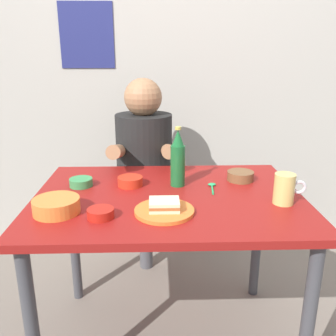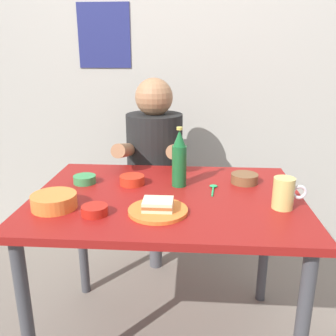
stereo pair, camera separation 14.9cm
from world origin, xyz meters
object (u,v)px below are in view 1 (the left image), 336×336
object	(u,v)px
beer_mug	(285,189)
stool	(145,216)
dining_table	(168,215)
sandwich	(164,205)
person_seated	(144,150)
condiment_bowl_brown	(240,175)
plate_orange	(164,211)
beer_bottle	(178,159)

from	to	relation	value
beer_mug	stool	bearing A→B (deg)	127.59
dining_table	sandwich	bearing A→B (deg)	-96.75
sandwich	beer_mug	size ratio (longest dim) A/B	0.87
stool	person_seated	xyz separation A→B (m)	(0.00, -0.01, 0.42)
stool	beer_mug	size ratio (longest dim) A/B	3.57
beer_mug	condiment_bowl_brown	bearing A→B (deg)	112.04
plate_orange	dining_table	bearing A→B (deg)	83.25
condiment_bowl_brown	sandwich	bearing A→B (deg)	-136.06
plate_orange	condiment_bowl_brown	world-z (taller)	condiment_bowl_brown
person_seated	sandwich	xyz separation A→B (m)	(0.10, -0.79, 0.01)
dining_table	plate_orange	xyz separation A→B (m)	(-0.02, -0.18, 0.10)
dining_table	condiment_bowl_brown	size ratio (longest dim) A/B	9.17
person_seated	plate_orange	world-z (taller)	person_seated
sandwich	beer_bottle	bearing A→B (deg)	77.22
dining_table	sandwich	size ratio (longest dim) A/B	10.00
condiment_bowl_brown	beer_bottle	bearing A→B (deg)	-169.16
beer_mug	condiment_bowl_brown	distance (m)	0.29
stool	sandwich	xyz separation A→B (m)	(0.10, -0.81, 0.42)
person_seated	beer_mug	size ratio (longest dim) A/B	5.71
dining_table	condiment_bowl_brown	world-z (taller)	condiment_bowl_brown
dining_table	beer_mug	xyz separation A→B (m)	(0.45, -0.10, 0.15)
plate_orange	beer_mug	world-z (taller)	beer_mug
plate_orange	beer_mug	xyz separation A→B (m)	(0.47, 0.07, 0.05)
dining_table	beer_bottle	xyz separation A→B (m)	(0.04, 0.11, 0.21)
stool	beer_mug	xyz separation A→B (m)	(0.56, -0.73, 0.45)
sandwich	condiment_bowl_brown	world-z (taller)	sandwich
sandwich	beer_bottle	size ratio (longest dim) A/B	0.42
stool	beer_bottle	distance (m)	0.75
stool	plate_orange	bearing A→B (deg)	-83.06
plate_orange	beer_bottle	distance (m)	0.32
stool	condiment_bowl_brown	size ratio (longest dim) A/B	3.75
person_seated	condiment_bowl_brown	distance (m)	0.64
plate_orange	beer_bottle	xyz separation A→B (m)	(0.07, 0.29, 0.11)
dining_table	stool	size ratio (longest dim) A/B	2.44
dining_table	stool	world-z (taller)	dining_table
sandwich	condiment_bowl_brown	distance (m)	0.50
person_seated	plate_orange	distance (m)	0.80
stool	beer_bottle	size ratio (longest dim) A/B	1.72
plate_orange	beer_mug	distance (m)	0.47
beer_bottle	condiment_bowl_brown	xyz separation A→B (m)	(0.29, 0.06, -0.10)
plate_orange	beer_bottle	size ratio (longest dim) A/B	0.84
dining_table	stool	xyz separation A→B (m)	(-0.12, 0.63, -0.30)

